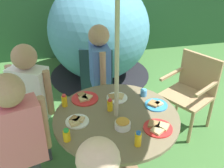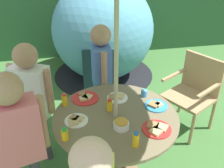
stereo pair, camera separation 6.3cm
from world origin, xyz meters
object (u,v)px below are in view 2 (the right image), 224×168
Objects in this scene: child_in_pink_shirt at (16,132)px; snack_bowl at (121,124)px; child_in_blue_shirt at (102,67)px; plate_far_right at (117,97)px; juice_bottle_near_right at (110,105)px; plate_far_left at (156,105)px; plate_back_edge at (85,98)px; plate_center_back at (157,129)px; juice_bottle_mid_right at (65,100)px; juice_bottle_near_left at (136,140)px; dome_tent at (103,30)px; child_in_white_shirt at (32,91)px; juice_bottle_center_front at (65,134)px; plate_mid_left at (76,120)px; garden_table at (116,132)px; cup_near at (144,93)px; wooden_chair at (194,89)px.

snack_bowl is at bearing -12.05° from child_in_pink_shirt.
plate_far_right is (0.06, -0.52, -0.08)m from child_in_blue_shirt.
plate_far_left is at bearing -3.04° from juice_bottle_near_right.
plate_far_left and plate_back_edge have the same top height.
plate_center_back is 1.95× the size of juice_bottle_mid_right.
juice_bottle_near_left is at bearing -146.67° from plate_center_back.
dome_tent is 2.45m from plate_center_back.
juice_bottle_near_right is 0.95× the size of juice_bottle_mid_right.
juice_bottle_center_front is (0.28, -0.63, -0.04)m from child_in_white_shirt.
plate_mid_left is (0.44, 0.19, -0.10)m from child_in_pink_shirt.
juice_bottle_center_front is at bearing 161.45° from juice_bottle_near_left.
child_in_white_shirt is 0.76m from juice_bottle_near_right.
child_in_pink_shirt is at bearing -99.91° from dome_tent.
plate_back_edge is at bearing 113.14° from juice_bottle_near_left.
plate_far_left is at bearing -12.41° from juice_bottle_mid_right.
child_in_pink_shirt reaches higher than garden_table.
plate_back_edge reaches higher than garden_table.
plate_center_back is at bearing -20.13° from plate_mid_left.
child_in_white_shirt is at bearing -105.15° from dome_tent.
plate_far_right is 1.75× the size of juice_bottle_near_right.
plate_back_edge is 3.85× the size of cup_near.
snack_bowl reaches higher than plate_center_back.
wooden_chair reaches higher than plate_far_right.
child_in_pink_shirt reaches higher than plate_center_back.
cup_near is (-0.06, 0.19, 0.02)m from plate_far_left.
child_in_blue_shirt is (0.00, 0.79, 0.28)m from garden_table.
plate_far_left is at bearing 31.93° from snack_bowl.
juice_bottle_center_front is 1.59× the size of cup_near.
cup_near is at bearing -73.97° from dome_tent.
child_in_blue_shirt is 10.80× the size of juice_bottle_mid_right.
plate_center_back is 0.73m from juice_bottle_center_front.
snack_bowl is 0.44m from plate_far_right.
cup_near is (0.33, 0.43, -0.00)m from snack_bowl.
snack_bowl is at bearing -79.46° from juice_bottle_near_right.
plate_back_edge is 2.43× the size of juice_bottle_center_front.
cup_near is at bearing 52.54° from snack_bowl.
plate_far_right is (0.80, -0.14, -0.08)m from child_in_white_shirt.
juice_bottle_center_front is at bearing -91.77° from juice_bottle_mid_right.
juice_bottle_center_front is at bearing -23.63° from child_in_blue_shirt.
juice_bottle_near_right is (-1.13, -0.54, 0.28)m from wooden_chair.
child_in_white_shirt is (-0.73, -0.38, -0.00)m from child_in_blue_shirt.
cup_near is (0.77, 0.01, -0.02)m from juice_bottle_mid_right.
child_in_pink_shirt is 1.22m from plate_far_left.
plate_far_left and plate_far_right have the same top height.
juice_bottle_near_right is (-0.11, -0.18, 0.04)m from plate_far_right.
plate_far_right is at bearing 75.68° from garden_table.
snack_bowl is at bearing -127.46° from cup_near.
child_in_pink_shirt reaches higher than snack_bowl.
juice_bottle_mid_right reaches higher than plate_back_edge.
dome_tent is 2.30m from plate_mid_left.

